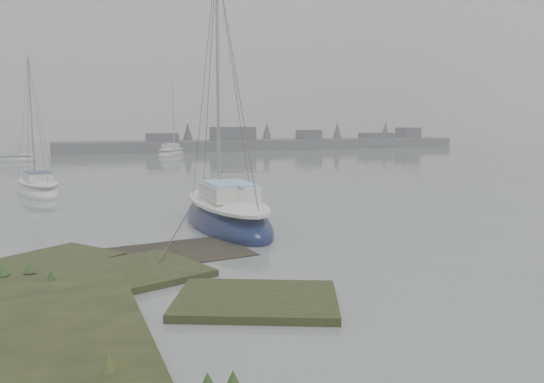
{
  "coord_description": "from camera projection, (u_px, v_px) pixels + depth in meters",
  "views": [
    {
      "loc": [
        -3.42,
        -10.98,
        3.95
      ],
      "look_at": [
        2.81,
        4.24,
        1.8
      ],
      "focal_mm": 35.0,
      "sensor_mm": 36.0,
      "label": 1
    }
  ],
  "objects": [
    {
      "name": "far_shoreline",
      "position": [
        275.0,
        143.0,
        78.64
      ],
      "size": [
        60.0,
        8.0,
        4.15
      ],
      "color": "#4C4F51",
      "rests_on": "ground"
    },
    {
      "name": "sailboat_far_b",
      "position": [
        172.0,
        153.0,
        63.24
      ],
      "size": [
        5.33,
        6.62,
        9.18
      ],
      "rotation": [
        0.0,
        0.0,
        -0.57
      ],
      "color": "silver",
      "rests_on": "ground"
    },
    {
      "name": "ground",
      "position": [
        106.0,
        176.0,
        39.4
      ],
      "size": [
        160.0,
        160.0,
        0.0
      ],
      "primitive_type": "plane",
      "color": "gray",
      "rests_on": "ground"
    },
    {
      "name": "sailboat_far_c",
      "position": [
        7.0,
        159.0,
        53.46
      ],
      "size": [
        5.77,
        2.53,
        7.88
      ],
      "rotation": [
        0.0,
        0.0,
        1.44
      ],
      "color": "#B0B5BA",
      "rests_on": "ground"
    },
    {
      "name": "sailboat_white",
      "position": [
        38.0,
        190.0,
        29.21
      ],
      "size": [
        3.05,
        6.07,
        8.19
      ],
      "rotation": [
        0.0,
        0.0,
        0.21
      ],
      "color": "silver",
      "rests_on": "ground"
    },
    {
      "name": "sailboat_main",
      "position": [
        227.0,
        217.0,
        20.36
      ],
      "size": [
        2.72,
        7.85,
        11.01
      ],
      "rotation": [
        0.0,
        0.0,
        -0.02
      ],
      "color": "#0D163A",
      "rests_on": "ground"
    }
  ]
}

